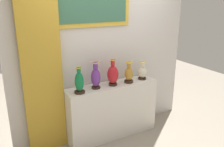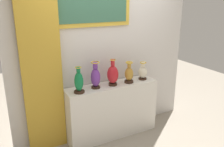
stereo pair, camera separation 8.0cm
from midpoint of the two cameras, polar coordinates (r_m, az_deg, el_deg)
ground_plane at (r=4.14m, az=0.57°, el=-14.28°), size 9.05×9.05×0.00m
display_shelf at (r=3.92m, az=0.59°, el=-8.79°), size 1.50×0.37×0.89m
back_wall at (r=3.77m, az=-1.37°, el=8.16°), size 3.05×0.14×3.08m
curtain_gold at (r=3.43m, az=-15.76°, el=-0.18°), size 0.55×0.08×2.36m
vase_emerald at (r=3.41m, az=-7.29°, el=-2.03°), size 0.15×0.15×0.38m
vase_violet at (r=3.55m, az=-3.35°, el=-0.79°), size 0.14×0.14×0.41m
vase_crimson at (r=3.67m, az=0.78°, el=-0.27°), size 0.18×0.18×0.42m
vase_ochre at (r=3.80m, az=4.70°, el=-0.12°), size 0.14×0.14×0.35m
vase_ivory at (r=3.99m, az=7.96°, el=0.33°), size 0.15×0.15×0.30m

